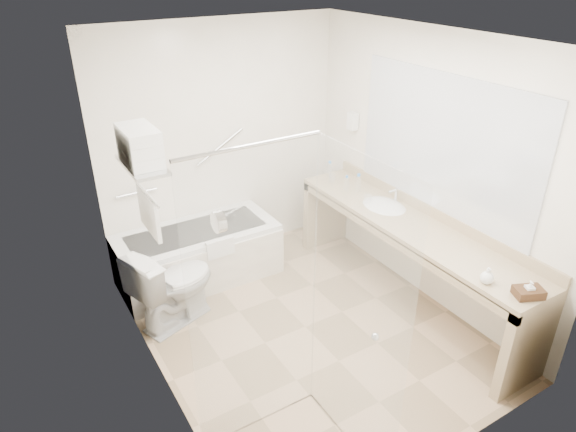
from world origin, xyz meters
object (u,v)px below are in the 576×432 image
toilet (174,285)px  amenity_basket (529,292)px  bathtub (199,254)px  water_bottle_left (358,183)px  vanity_counter (408,243)px

toilet → amenity_basket: bearing=-157.0°
bathtub → amenity_basket: 3.08m
toilet → water_bottle_left: bearing=-110.9°
vanity_counter → water_bottle_left: size_ratio=14.03×
vanity_counter → toilet: (-1.97, 0.85, -0.26)m
water_bottle_left → bathtub: bearing=158.9°
vanity_counter → water_bottle_left: (0.02, 0.79, 0.30)m
amenity_basket → water_bottle_left: bearing=87.7°
amenity_basket → water_bottle_left: water_bottle_left is taller
bathtub → water_bottle_left: water_bottle_left is taller
bathtub → amenity_basket: amenity_basket is taller
amenity_basket → bathtub: bearing=119.0°
bathtub → vanity_counter: 2.09m
bathtub → water_bottle_left: (1.54, -0.59, 0.66)m
water_bottle_left → amenity_basket: bearing=-92.3°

